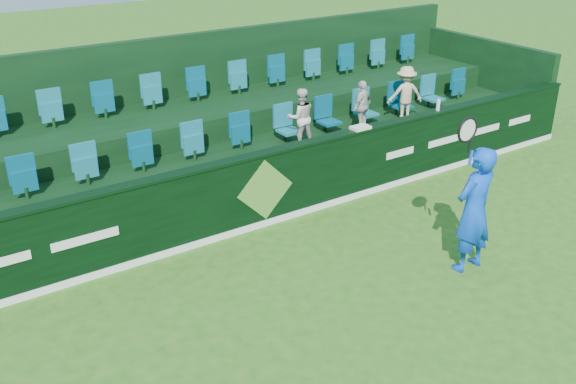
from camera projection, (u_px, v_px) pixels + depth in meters
ground at (424, 343)px, 8.30m from camera, size 60.00×60.00×0.00m
sponsor_hoarding at (262, 189)px, 11.04m from camera, size 16.00×0.25×1.35m
stand_tier_front at (231, 182)px, 11.98m from camera, size 16.00×2.00×0.80m
stand_tier_back at (186, 140)px, 13.31m from camera, size 16.00×1.80×1.30m
stand_rear at (175, 108)px, 13.40m from camera, size 16.00×4.10×2.60m
seat_row_front at (219, 141)px, 11.99m from camera, size 13.50×0.50×0.60m
seat_row_back at (177, 92)px, 13.13m from camera, size 13.50×0.50×0.60m
tennis_player at (474, 209)px, 9.58m from camera, size 1.08×0.52×2.60m
spectator_left at (301, 117)px, 12.38m from camera, size 0.65×0.57×1.14m
spectator_middle at (362, 106)px, 13.18m from camera, size 0.68×0.47×1.07m
spectator_right at (405, 94)px, 13.75m from camera, size 0.88×0.71×1.19m
towel at (360, 128)px, 11.82m from camera, size 0.36×0.23×0.05m
drinks_bottle at (438, 105)px, 12.79m from camera, size 0.07×0.07×0.24m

